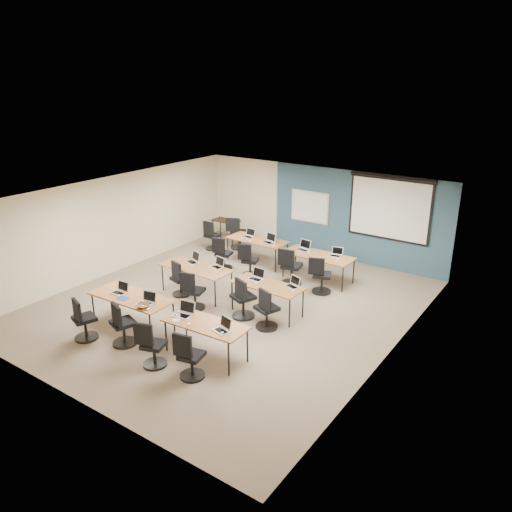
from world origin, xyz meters
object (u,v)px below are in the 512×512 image
Objects in this scene: spare_chair_a at (238,236)px; task_chair_10 at (290,270)px; laptop_9 at (269,240)px; utility_table at (226,223)px; laptop_0 at (120,290)px; laptop_3 at (223,327)px; training_table_back_right at (318,256)px; laptop_1 at (147,301)px; laptop_8 at (249,235)px; laptop_7 at (293,284)px; task_chair_7 at (266,312)px; task_chair_3 at (189,359)px; task_chair_6 at (243,301)px; training_table_mid_left at (196,269)px; task_chair_5 at (193,294)px; task_chair_11 at (320,278)px; training_table_mid_right at (267,287)px; task_chair_2 at (151,348)px; training_table_front_left at (131,298)px; laptop_6 at (257,277)px; laptop_10 at (304,247)px; laptop_4 at (194,260)px; task_chair_8 at (223,256)px; task_chair_9 at (249,263)px; spare_chair_b at (211,238)px; laptop_5 at (218,265)px; laptop_11 at (336,254)px; training_table_front_right at (205,325)px; whiteboard at (310,207)px; projector_screen at (390,205)px; task_chair_1 at (122,328)px; training_table_back_left at (257,241)px; laptop_2 at (184,312)px; task_chair_4 at (180,281)px.

task_chair_10 is at bearing -51.75° from spare_chair_a.
laptop_9 reaches higher than utility_table.
laptop_0 is 2.93m from laptop_3.
training_table_back_right is at bearing 111.04° from laptop_3.
laptop_1 reaches higher than laptop_8.
task_chair_7 is (-0.14, -0.89, -0.39)m from laptop_7.
task_chair_3 is 2.57m from task_chair_6.
task_chair_3 reaches higher than training_table_mid_left.
laptop_8 is at bearing -176.24° from laptop_9.
task_chair_5 is (-0.03, 1.47, -0.40)m from laptop_1.
training_table_back_right is 2.25m from laptop_7.
task_chair_11 is 4.87m from utility_table.
training_table_mid_right is 3.18m from task_chair_2.
laptop_6 reaches higher than training_table_front_left.
task_chair_10 is at bearing -75.91° from laptop_10.
laptop_3 is at bearing 61.80° from task_chair_3.
laptop_6 is at bearing -44.81° from utility_table.
task_chair_2 is 2.64× the size of laptop_10.
task_chair_5 is at bearing -98.46° from laptop_10.
laptop_4 reaches higher than task_chair_8.
spare_chair_a is at bearing 100.17° from task_chair_8.
laptop_1 reaches higher than training_table_back_right.
laptop_6 is 2.00m from task_chair_9.
laptop_5 is at bearing -47.03° from spare_chair_b.
laptop_11 is at bearing 110.37° from task_chair_7.
task_chair_9 is (-2.19, 3.89, -0.40)m from laptop_3.
spare_chair_a is at bearing 114.32° from task_chair_9.
laptop_5 reaches higher than task_chair_9.
laptop_7 is at bearing 75.98° from training_table_front_right.
task_chair_3 is at bearing -72.74° from laptop_10.
laptop_4 reaches higher than utility_table.
whiteboard is 2.02m from laptop_10.
laptop_6 is at bearing -70.79° from spare_chair_a.
projector_screen reaches higher than laptop_7.
task_chair_8 is 3.07m from task_chair_11.
task_chair_1 reaches higher than task_chair_8.
laptop_9 is (-0.06, 3.36, 0.40)m from task_chair_5.
utility_table is (-5.22, -0.67, -1.23)m from projector_screen.
laptop_7 is at bearing -56.50° from laptop_10.
task_chair_10 is at bearing 62.06° from laptop_0.
training_table_back_right is (2.10, -0.16, 0.00)m from training_table_back_left.
laptop_11 is (2.08, 0.07, -0.01)m from laptop_9.
laptop_7 is (0.25, 3.26, 0.40)m from task_chair_3.
laptop_10 is (-1.01, 4.85, 0.01)m from laptop_3.
laptop_8 is 1.18m from spare_chair_a.
laptop_2 is 0.99m from task_chair_2.
training_table_back_right is 3.73m from task_chair_4.
laptop_7 reaches higher than task_chair_9.
laptop_1 is (0.54, -0.05, 0.10)m from training_table_front_left.
laptop_10 reaches higher than training_table_front_right.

